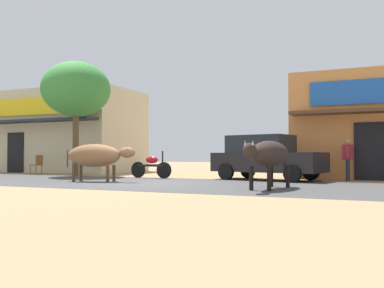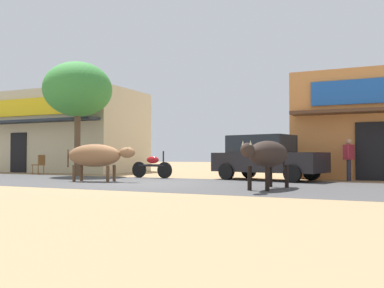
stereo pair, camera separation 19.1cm
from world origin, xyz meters
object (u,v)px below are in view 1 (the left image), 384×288
parked_hatchback_car (266,157)px  parked_motorcycle (151,166)px  roadside_tree (76,90)px  cafe_chair_near_tree (37,164)px  pedestrian_by_shop (348,156)px  cow_near_brown (96,156)px  cow_far_dark (269,154)px

parked_hatchback_car → parked_motorcycle: bearing=-173.0°
roadside_tree → parked_motorcycle: (3.96, -0.26, -3.34)m
cafe_chair_near_tree → parked_hatchback_car: bearing=0.1°
parked_hatchback_car → pedestrian_by_shop: bearing=13.2°
cow_near_brown → parked_motorcycle: bearing=77.1°
parked_motorcycle → cow_near_brown: bearing=-102.9°
roadside_tree → pedestrian_by_shop: 11.64m
parked_motorcycle → cow_far_dark: 6.55m
pedestrian_by_shop → cafe_chair_near_tree: 13.72m
parked_motorcycle → pedestrian_by_shop: size_ratio=1.26×
parked_motorcycle → cow_near_brown: (-0.64, -2.77, 0.41)m
parked_hatchback_car → cow_far_dark: size_ratio=1.55×
cow_near_brown → parked_hatchback_car: bearing=33.0°
cow_near_brown → pedestrian_by_shop: (7.89, 3.97, -0.03)m
parked_hatchback_car → cow_far_dark: 4.16m
cow_far_dark → cafe_chair_near_tree: 12.63m
roadside_tree → cow_far_dark: 10.60m
cow_far_dark → cafe_chair_near_tree: cow_far_dark is taller
cow_near_brown → cow_far_dark: (6.17, -0.71, 0.04)m
roadside_tree → cafe_chair_near_tree: 4.14m
parked_motorcycle → parked_hatchback_car: bearing=7.0°
parked_hatchback_car → cow_near_brown: size_ratio=1.70×
parked_hatchback_car → cafe_chair_near_tree: size_ratio=4.64×
roadside_tree → pedestrian_by_shop: (11.22, 0.95, -2.96)m
parked_hatchback_car → cow_near_brown: 6.09m
cow_near_brown → cow_far_dark: cow_far_dark is taller
roadside_tree → cow_near_brown: roadside_tree is taller
parked_motorcycle → cafe_chair_near_tree: 6.46m
parked_hatchback_car → cow_near_brown: bearing=-147.0°
parked_hatchback_car → cafe_chair_near_tree: parked_hatchback_car is taller
parked_motorcycle → cow_far_dark: cow_far_dark is taller
parked_motorcycle → pedestrian_by_shop: (7.26, 1.21, 0.39)m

